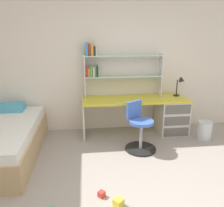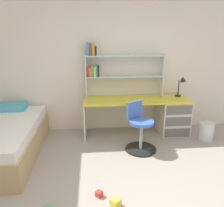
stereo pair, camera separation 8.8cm
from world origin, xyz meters
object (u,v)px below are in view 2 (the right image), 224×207
swivel_chair (140,131)px  waste_bin (206,131)px  toy_block_red_1 (99,194)px  toy_block_yellow_2 (116,203)px  desk (163,113)px  bookshelf_hutch (113,66)px  desk_lamp (183,84)px

swivel_chair → waste_bin: size_ratio=2.43×
toy_block_red_1 → toy_block_yellow_2: (0.18, -0.18, 0.01)m
toy_block_red_1 → toy_block_yellow_2: bearing=-45.7°
desk → toy_block_yellow_2: desk is taller
bookshelf_hutch → swivel_chair: (0.37, -0.85, -0.97)m
bookshelf_hutch → desk_lamp: bearing=-4.8°
desk → bookshelf_hutch: size_ratio=1.35×
bookshelf_hutch → toy_block_red_1: (-0.35, -1.97, -1.26)m
bookshelf_hutch → toy_block_red_1: bookshelf_hutch is taller
desk_lamp → toy_block_yellow_2: bearing=-126.5°
bookshelf_hutch → toy_block_yellow_2: (-0.17, -2.16, -1.25)m
waste_bin → desk: bearing=150.1°
bookshelf_hutch → toy_block_yellow_2: bearing=-94.6°
waste_bin → toy_block_red_1: (-2.02, -1.38, -0.13)m
desk → bookshelf_hutch: (-0.96, 0.19, 0.90)m
desk → toy_block_red_1: (-1.32, -1.78, -0.36)m
desk_lamp → toy_block_red_1: 2.68m
waste_bin → bookshelf_hutch: bearing=160.3°
desk → waste_bin: (0.70, -0.40, -0.23)m
swivel_chair → toy_block_yellow_2: 1.45m
toy_block_red_1 → desk_lamp: bearing=47.7°
bookshelf_hutch → toy_block_yellow_2: size_ratio=15.24×
swivel_chair → waste_bin: 1.33m
desk_lamp → swivel_chair: size_ratio=0.47×
desk_lamp → toy_block_yellow_2: 2.70m
desk_lamp → toy_block_yellow_2: size_ratio=3.92×
desk_lamp → waste_bin: bearing=-56.1°
waste_bin → toy_block_red_1: size_ratio=4.70×
desk → toy_block_red_1: bearing=-126.4°
swivel_chair → toy_block_yellow_2: size_ratio=8.35×
desk → desk_lamp: bearing=11.9°
waste_bin → toy_block_yellow_2: waste_bin is taller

